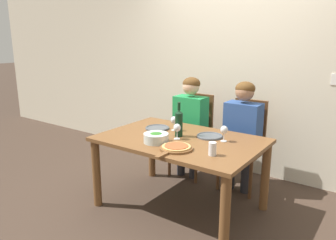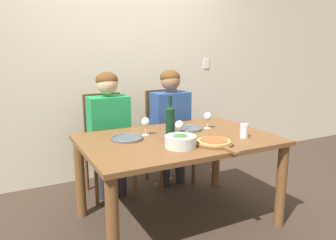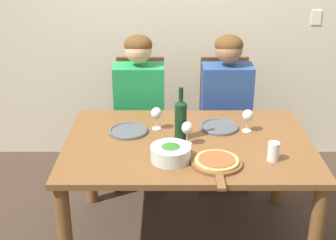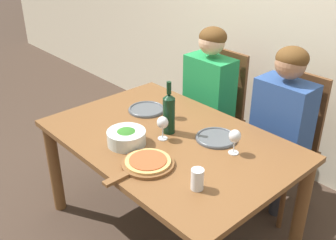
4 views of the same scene
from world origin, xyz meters
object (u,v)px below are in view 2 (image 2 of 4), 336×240
Objects in this scene: wine_glass_left at (146,123)px; wine_glass_centre at (179,126)px; broccoli_bowl at (180,141)px; person_man at (171,117)px; water_tumbler at (244,131)px; chair_right at (166,134)px; chair_left at (107,142)px; wine_glass_right at (208,117)px; pizza_on_board at (215,143)px; person_woman at (109,123)px; dinner_plate_right at (188,128)px; wine_bottle at (170,120)px; dinner_plate_left at (127,138)px.

wine_glass_left is 1.00× the size of wine_glass_centre.
wine_glass_left is (-0.09, 0.43, 0.06)m from broccoli_bowl.
water_tumbler is at bearing -81.16° from person_man.
chair_right is 6.61× the size of wine_glass_centre.
chair_left reaches higher than wine_glass_left.
pizza_on_board is at bearing -117.87° from wine_glass_right.
person_woman reaches higher than water_tumbler.
broccoli_bowl is at bearing -141.89° from wine_glass_right.
water_tumbler is (0.82, -1.10, 0.26)m from chair_left.
chair_left is 6.61× the size of wine_glass_right.
person_man is (0.00, -0.12, 0.21)m from chair_right.
person_woman is at bearing 141.49° from wine_glass_right.
chair_right reaches higher than wine_glass_centre.
dinner_plate_right is 0.34m from wine_glass_centre.
person_woman reaches higher than dinner_plate_right.
wine_bottle is at bearing -118.27° from person_man.
chair_right is 1.03m from dinner_plate_left.
pizza_on_board is at bearing -58.37° from wine_glass_centre.
dinner_plate_left is at bearing -179.14° from wine_glass_right.
person_woman is 0.60m from dinner_plate_left.
person_man is at bearing 80.40° from pizza_on_board.
broccoli_bowl is 0.55m from dinner_plate_right.
person_woman reaches higher than wine_bottle.
dinner_plate_right is 1.70× the size of wine_glass_right.
pizza_on_board is at bearing -66.76° from chair_left.
wine_bottle is at bearing -148.99° from dinner_plate_right.
dinner_plate_right is 0.20m from wine_glass_right.
chair_left is 0.71m from person_man.
water_tumbler is at bearing -82.11° from chair_right.
water_tumbler is (0.86, -0.38, 0.05)m from dinner_plate_left.
person_woman is (-0.67, -0.12, 0.21)m from chair_right.
person_man is 0.99m from water_tumbler.
person_woman is 4.78× the size of dinner_plate_right.
dinner_plate_right is at bearing 164.06° from wine_glass_right.
wine_bottle reaches higher than broccoli_bowl.
wine_bottle reaches higher than chair_left.
dinner_plate_left is (-0.71, -0.71, 0.22)m from chair_right.
dinner_plate_left is at bearing 125.69° from broccoli_bowl.
chair_right is 2.93× the size of wine_bottle.
wine_bottle is 3.04× the size of water_tumbler.
person_man is at bearing 46.07° from wine_glass_left.
wine_glass_centre is (-0.33, -0.78, 0.10)m from person_man.
chair_left is at bearing 113.24° from pizza_on_board.
water_tumbler is at bearing -77.33° from wine_glass_right.
wine_glass_centre is at bearing -66.41° from wine_bottle.
broccoli_bowl is (-0.43, -1.09, 0.25)m from chair_right.
chair_left is 0.82× the size of person_man.
chair_right is 6.61× the size of wine_glass_left.
chair_right is at bearing 90.00° from person_man.
chair_right is at bearing 10.06° from person_woman.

